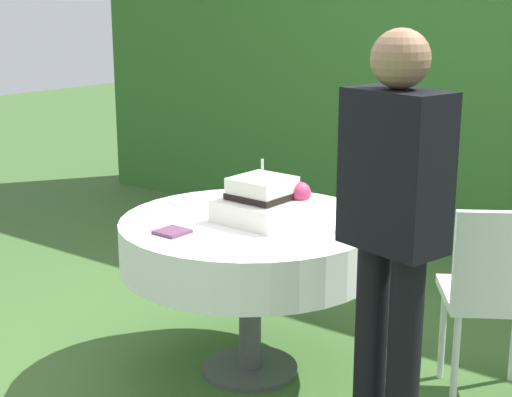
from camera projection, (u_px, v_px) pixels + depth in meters
name	position (u px, v px, depth m)	size (l,w,h in m)	color
ground_plane	(250.00, 369.00, 3.60)	(20.00, 20.00, 0.00)	#3D602D
foliage_hedge	(476.00, 45.00, 5.22)	(6.56, 0.59, 2.77)	#336628
cake_table	(250.00, 243.00, 3.45)	(1.17, 1.17, 0.73)	#4C4C51
wedding_cake	(264.00, 202.00, 3.38)	(0.35, 0.35, 0.28)	white
serving_plate_near	(345.00, 230.00, 3.25)	(0.12, 0.12, 0.01)	white
serving_plate_far	(181.00, 201.00, 3.70)	(0.11, 0.11, 0.01)	white
napkin_stack	(172.00, 232.00, 3.22)	(0.12, 0.12, 0.01)	#603856
garden_chair	(496.00, 287.00, 3.15)	(0.55, 0.55, 0.89)	white
standing_person	(393.00, 226.00, 2.65)	(0.40, 0.29, 1.60)	black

